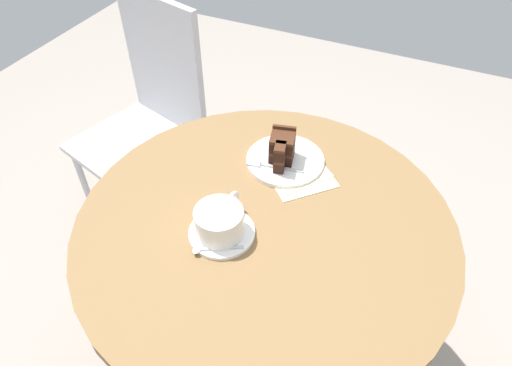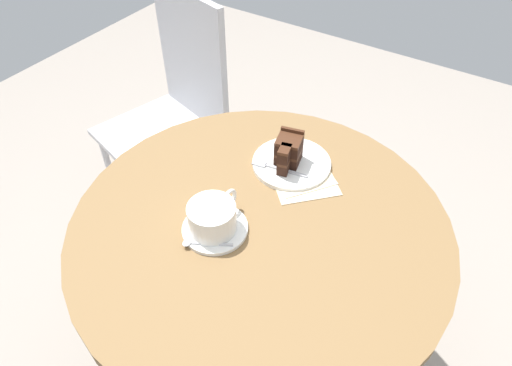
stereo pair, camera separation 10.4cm
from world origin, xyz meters
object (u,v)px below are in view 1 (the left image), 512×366
object	(u,v)px
cake_slice	(282,149)
cake_plate	(285,160)
fork	(268,165)
cafe_chair	(151,110)
teaspoon	(211,249)
napkin	(298,172)
coffee_cup	(220,221)
saucer	(222,233)

from	to	relation	value
cake_slice	cake_plate	bearing A→B (deg)	-40.54
fork	cake_slice	bearing A→B (deg)	-128.95
cake_plate	cafe_chair	world-z (taller)	cafe_chair
teaspoon	napkin	distance (m)	0.31
cake_slice	napkin	size ratio (longest dim) A/B	0.45
coffee_cup	cake_slice	distance (m)	0.27
teaspoon	cafe_chair	bearing A→B (deg)	-73.81
cake_plate	fork	world-z (taller)	fork
teaspoon	cake_slice	bearing A→B (deg)	-123.52
cake_slice	napkin	distance (m)	0.07
cake_slice	cafe_chair	size ratio (longest dim) A/B	0.11
napkin	coffee_cup	bearing A→B (deg)	162.23
coffee_cup	napkin	distance (m)	0.27
cake_slice	fork	xyz separation A→B (m)	(-0.04, 0.02, -0.03)
cake_slice	cafe_chair	xyz separation A→B (m)	(0.25, 0.59, -0.22)
teaspoon	cake_plate	distance (m)	0.33
cake_slice	cafe_chair	bearing A→B (deg)	67.15
saucer	teaspoon	world-z (taller)	teaspoon
saucer	cafe_chair	size ratio (longest dim) A/B	0.16
coffee_cup	fork	xyz separation A→B (m)	(0.23, -0.01, -0.03)
saucer	fork	size ratio (longest dim) A/B	1.01
saucer	coffee_cup	bearing A→B (deg)	116.41
teaspoon	cake_plate	world-z (taller)	teaspoon
saucer	fork	xyz separation A→B (m)	(0.23, -0.01, 0.01)
saucer	cake_plate	bearing A→B (deg)	-7.48
saucer	teaspoon	distance (m)	0.05
teaspoon	fork	world-z (taller)	fork
fork	saucer	bearing A→B (deg)	78.54
teaspoon	cake_slice	size ratio (longest dim) A/B	0.98
saucer	cake_plate	xyz separation A→B (m)	(0.27, -0.04, 0.00)
napkin	cafe_chair	world-z (taller)	cafe_chair
fork	cafe_chair	bearing A→B (deg)	-35.89
saucer	napkin	distance (m)	0.26
saucer	fork	bearing A→B (deg)	-2.08
coffee_cup	cake_slice	size ratio (longest dim) A/B	1.45
coffee_cup	cake_slice	world-z (taller)	cake_slice
cake_plate	cafe_chair	xyz separation A→B (m)	(0.24, 0.60, -0.18)
fork	napkin	world-z (taller)	fork
teaspoon	cake_slice	distance (m)	0.32
napkin	cafe_chair	bearing A→B (deg)	67.71
saucer	cake_plate	distance (m)	0.28
cake_slice	napkin	world-z (taller)	cake_slice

